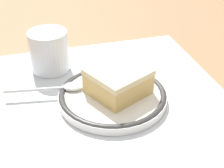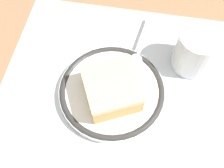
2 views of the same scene
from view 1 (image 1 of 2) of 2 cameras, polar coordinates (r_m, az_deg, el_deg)
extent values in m
plane|color=#9E7551|center=(0.59, -0.12, -2.44)|extent=(2.40, 2.40, 0.00)
cube|color=silver|center=(0.59, -0.12, -2.39)|extent=(0.44, 0.42, 0.00)
cylinder|color=white|center=(0.58, 0.00, -2.24)|extent=(0.19, 0.19, 0.01)
torus|color=#333333|center=(0.58, 0.00, -1.93)|extent=(0.19, 0.19, 0.01)
cube|color=#DBB76B|center=(0.57, 1.09, 0.08)|extent=(0.12, 0.12, 0.04)
cube|color=beige|center=(0.56, 1.12, 2.11)|extent=(0.12, 0.12, 0.01)
ellipsoid|color=silver|center=(0.59, -6.74, -0.42)|extent=(0.03, 0.04, 0.01)
cylinder|color=silver|center=(0.59, -13.65, -1.02)|extent=(0.02, 0.10, 0.01)
cylinder|color=silver|center=(0.67, -10.99, 5.72)|extent=(0.08, 0.08, 0.08)
cylinder|color=brown|center=(0.67, -10.88, 4.74)|extent=(0.07, 0.07, 0.06)
cube|color=white|center=(0.69, 6.80, 3.43)|extent=(0.19, 0.19, 0.00)
camera|label=2|loc=(0.62, 26.36, 41.28)|focal=43.98mm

